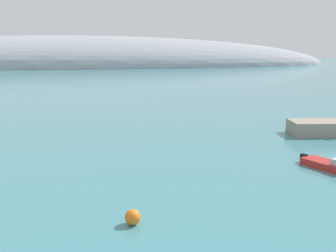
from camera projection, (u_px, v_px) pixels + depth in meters
distant_ridge at (68, 66)px, 179.65m from camera, size 245.06×62.34×26.95m
motorboat_red_foreground at (332, 166)px, 27.80m from camera, size 3.06×4.74×0.90m
mooring_buoy_orange at (133, 217)px, 19.22m from camera, size 0.77×0.77×0.77m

